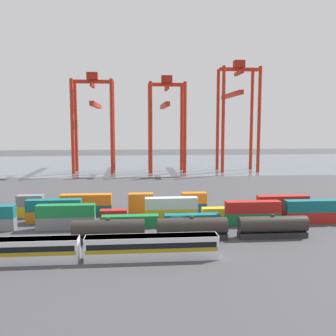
{
  "coord_description": "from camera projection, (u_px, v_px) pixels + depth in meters",
  "views": [
    {
      "loc": [
        -8.71,
        -78.43,
        21.97
      ],
      "look_at": [
        0.74,
        30.53,
        9.25
      ],
      "focal_mm": 40.56,
      "sensor_mm": 36.0,
      "label": 1
    }
  ],
  "objects": [
    {
      "name": "shipping_container_13",
      "position": [
        54.0,
        205.0,
        84.85
      ],
      "size": [
        12.1,
        2.44,
        2.6
      ],
      "primitive_type": "cube",
      "color": "#146066",
      "rests_on": "shipping_container_12"
    },
    {
      "name": "shipping_container_29",
      "position": [
        297.0,
        206.0,
        95.88
      ],
      "size": [
        12.1,
        2.44,
        2.6
      ],
      "primitive_type": "cube",
      "color": "#146066",
      "rests_on": "ground_plane"
    },
    {
      "name": "ground_plane",
      "position": [
        163.0,
        193.0,
        120.48
      ],
      "size": [
        420.0,
        420.0,
        0.0
      ],
      "primitive_type": "plane",
      "color": "#424247"
    },
    {
      "name": "shipping_container_15",
      "position": [
        171.0,
        214.0,
        87.42
      ],
      "size": [
        12.1,
        2.44,
        2.6
      ],
      "primitive_type": "cube",
      "color": "gold",
      "rests_on": "ground_plane"
    },
    {
      "name": "shipping_container_5",
      "position": [
        192.0,
        220.0,
        82.09
      ],
      "size": [
        12.1,
        2.44,
        2.6
      ],
      "primitive_type": "cube",
      "color": "#146066",
      "rests_on": "ground_plane"
    },
    {
      "name": "shipping_container_7",
      "position": [
        253.0,
        207.0,
        82.94
      ],
      "size": [
        12.1,
        2.44,
        2.6
      ],
      "primitive_type": "cube",
      "color": "#AD211C",
      "rests_on": "shipping_container_6"
    },
    {
      "name": "shipping_container_3",
      "position": [
        66.0,
        211.0,
        79.48
      ],
      "size": [
        12.1,
        2.44,
        2.6
      ],
      "primitive_type": "cube",
      "color": "#197538",
      "rests_on": "shipping_container_2"
    },
    {
      "name": "shipping_container_24",
      "position": [
        141.0,
        209.0,
        92.5
      ],
      "size": [
        6.04,
        2.44,
        2.6
      ],
      "primitive_type": "cube",
      "color": "orange",
      "rests_on": "ground_plane"
    },
    {
      "name": "gantry_crane_west",
      "position": [
        94.0,
        113.0,
        173.99
      ],
      "size": [
        18.75,
        38.89,
        44.78
      ],
      "color": "red",
      "rests_on": "ground_plane"
    },
    {
      "name": "shipping_container_12",
      "position": [
        54.0,
        216.0,
        85.15
      ],
      "size": [
        12.1,
        2.44,
        2.6
      ],
      "primitive_type": "cube",
      "color": "orange",
      "rests_on": "ground_plane"
    },
    {
      "name": "shipping_container_22",
      "position": [
        86.0,
        210.0,
        91.37
      ],
      "size": [
        12.1,
        2.44,
        2.6
      ],
      "primitive_type": "cube",
      "color": "#146066",
      "rests_on": "ground_plane"
    },
    {
      "name": "passenger_train",
      "position": [
        82.0,
        248.0,
        60.89
      ],
      "size": [
        44.26,
        3.14,
        3.9
      ],
      "color": "silver",
      "rests_on": "ground_plane"
    },
    {
      "name": "shipping_container_28",
      "position": [
        246.0,
        207.0,
        94.75
      ],
      "size": [
        6.04,
        2.44,
        2.6
      ],
      "primitive_type": "cube",
      "color": "orange",
      "rests_on": "ground_plane"
    },
    {
      "name": "shipping_container_19",
      "position": [
        283.0,
        201.0,
        89.39
      ],
      "size": [
        12.1,
        2.44,
        2.6
      ],
      "primitive_type": "cube",
      "color": "#AD211C",
      "rests_on": "shipping_container_18"
    },
    {
      "name": "shipping_container_4",
      "position": [
        130.0,
        221.0,
        80.94
      ],
      "size": [
        12.1,
        2.44,
        2.6
      ],
      "primitive_type": "cube",
      "color": "#197538",
      "rests_on": "ground_plane"
    },
    {
      "name": "shipping_container_16",
      "position": [
        171.0,
        203.0,
        87.12
      ],
      "size": [
        12.1,
        2.44,
        2.6
      ],
      "primitive_type": "cube",
      "color": "silver",
      "rests_on": "shipping_container_15"
    },
    {
      "name": "shipping_container_18",
      "position": [
        282.0,
        212.0,
        89.69
      ],
      "size": [
        12.1,
        2.44,
        2.6
      ],
      "primitive_type": "cube",
      "color": "maroon",
      "rests_on": "ground_plane"
    },
    {
      "name": "shipping_container_1",
      "position": [
        0.0,
        212.0,
        78.33
      ],
      "size": [
        6.04,
        2.44,
        2.6
      ],
      "primitive_type": "cube",
      "color": "#146066",
      "rests_on": "shipping_container_0"
    },
    {
      "name": "gantry_crane_central",
      "position": [
        166.0,
        114.0,
        176.81
      ],
      "size": [
        16.89,
        38.87,
        43.75
      ],
      "color": "red",
      "rests_on": "ground_plane"
    },
    {
      "name": "shipping_container_0",
      "position": [
        0.0,
        224.0,
        78.63
      ],
      "size": [
        6.04,
        2.44,
        2.6
      ],
      "primitive_type": "cube",
      "color": "slate",
      "rests_on": "ground_plane"
    },
    {
      "name": "shipping_container_17",
      "position": [
        228.0,
        213.0,
        88.55
      ],
      "size": [
        12.1,
        2.44,
        2.6
      ],
      "primitive_type": "cube",
      "color": "gold",
      "rests_on": "ground_plane"
    },
    {
      "name": "shipping_container_21",
      "position": [
        30.0,
        201.0,
        89.95
      ],
      "size": [
        6.04,
        2.44,
        2.6
      ],
      "primitive_type": "cube",
      "color": "slate",
      "rests_on": "shipping_container_20"
    },
    {
      "name": "shipping_container_27",
      "position": [
        194.0,
        198.0,
        93.32
      ],
      "size": [
        6.04,
        2.44,
        2.6
      ],
      "primitive_type": "cube",
      "color": "orange",
      "rests_on": "shipping_container_26"
    },
    {
      "name": "freight_tank_row",
      "position": [
        192.0,
        228.0,
        72.28
      ],
      "size": [
        45.05,
        3.09,
        4.55
      ],
      "color": "#232326",
      "rests_on": "ground_plane"
    },
    {
      "name": "shipping_container_2",
      "position": [
        66.0,
        223.0,
        79.78
      ],
      "size": [
        12.1,
        2.44,
        2.6
      ],
      "primitive_type": "cube",
      "color": "slate",
      "rests_on": "ground_plane"
    },
    {
      "name": "shipping_container_14",
      "position": [
        114.0,
        215.0,
        86.28
      ],
      "size": [
        6.04,
        2.44,
        2.6
      ],
      "primitive_type": "cube",
      "color": "#AD211C",
      "rests_on": "ground_plane"
    },
    {
      "name": "harbour_water",
      "position": [
        151.0,
        163.0,
        212.38
      ],
      "size": [
        400.0,
        110.0,
        0.01
      ],
      "primitive_type": "cube",
      "color": "slate",
      "rests_on": "ground_plane"
    },
    {
      "name": "shipping_container_23",
      "position": [
        86.0,
        200.0,
        91.07
      ],
      "size": [
        12.1,
        2.44,
        2.6
      ],
      "primitive_type": "cube",
      "color": "orange",
      "rests_on": "shipping_container_22"
    },
    {
      "name": "shipping_container_9",
      "position": [
        312.0,
        206.0,
        84.09
      ],
      "size": [
        12.1,
        2.44,
        2.6
      ],
      "primitive_type": "cube",
      "color": "#146066",
      "rests_on": "shipping_container_8"
    },
    {
      "name": "shipping_container_20",
      "position": [
        31.0,
        211.0,
        90.25
      ],
      "size": [
        6.04,
        2.44,
        2.6
      ],
      "primitive_type": "cube",
      "color": "gold",
      "rests_on": "ground_plane"
    },
    {
      "name": "gantry_crane_east",
      "position": [
        237.0,
        106.0,
        178.74
      ],
      "size": [
        18.19,
        37.44,
        50.92
      ],
      "color": "red",
      "rests_on": "ground_plane"
    },
    {
      "name": "shipping_container_25",
      "position": [
        141.0,
        199.0,
        92.2
      ],
      "size": [
        6.04,
        2.44,
        2.6
      ],
      "primitive_type": "cube",
      "color": "orange",
      "rests_on": "shipping_container_24"
    },
    {
      "name": "shipping_container_26",
      "position": [
        194.0,
        208.0,
        93.63
      ],
      "size": [
        6.04,
        2.44,
        2.6
      ],
      "primitive_type": "cube",
      "color": "#1C4299",
      "rests_on": "ground_plane"
    },
    {
      "name": "shipping_container_6",
      "position": [
        253.0,
        219.0,
        83.24
      ],
      "size": [
        12.1,
        2.44,
        2.6
      ],
      "primitive_type": "cube",
      "color": "#197538",
      "rests_on": "ground_plane"
    },
    {
      "name": "shipping_container_8",
      "position": [
        311.0,
        217.0,
        84.39
      ],
      "size": [
        12.1,
        2.44,
        2.6
      ],
      "primitive_type": "cube",
      "color": "#AD211C",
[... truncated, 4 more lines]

